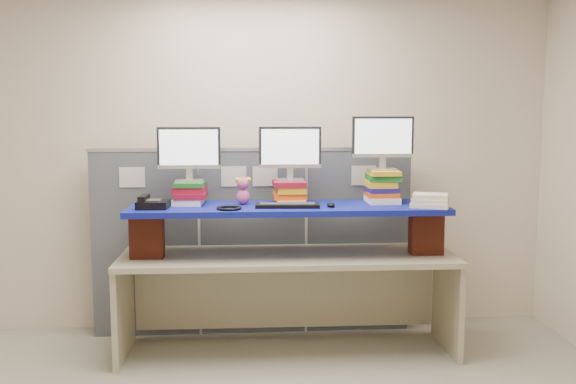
{
  "coord_description": "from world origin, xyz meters",
  "views": [
    {
      "loc": [
        -0.11,
        -3.36,
        1.82
      ],
      "look_at": [
        0.25,
        1.31,
        1.23
      ],
      "focal_mm": 40.0,
      "sensor_mm": 36.0,
      "label": 1
    }
  ],
  "objects": [
    {
      "name": "room",
      "position": [
        0.0,
        0.0,
        1.4
      ],
      "size": [
        5.0,
        4.0,
        2.8
      ],
      "color": "beige",
      "rests_on": "ground"
    },
    {
      "name": "book_stack_right",
      "position": [
        0.98,
        1.42,
        1.25
      ],
      "size": [
        0.26,
        0.31,
        0.25
      ],
      "color": "white",
      "rests_on": "blue_board"
    },
    {
      "name": "keyboard",
      "position": [
        0.24,
        1.22,
        1.14
      ],
      "size": [
        0.47,
        0.18,
        0.03
      ],
      "rotation": [
        0.0,
        0.0,
        -0.06
      ],
      "color": "black",
      "rests_on": "blue_board"
    },
    {
      "name": "book_stack_left",
      "position": [
        -0.48,
        1.44,
        1.21
      ],
      "size": [
        0.25,
        0.31,
        0.17
      ],
      "color": "white",
      "rests_on": "blue_board"
    },
    {
      "name": "monitor_center",
      "position": [
        0.27,
        1.43,
        1.53
      ],
      "size": [
        0.47,
        0.13,
        0.41
      ],
      "rotation": [
        0.0,
        0.0,
        -0.02
      ],
      "color": "#AEAEB3",
      "rests_on": "book_stack_center"
    },
    {
      "name": "desk",
      "position": [
        0.25,
        1.31,
        0.6
      ],
      "size": [
        2.5,
        0.76,
        0.76
      ],
      "rotation": [
        0.0,
        0.0,
        -0.02
      ],
      "color": "#B6AC8A",
      "rests_on": "ground"
    },
    {
      "name": "monitor_left",
      "position": [
        -0.48,
        1.44,
        1.53
      ],
      "size": [
        0.47,
        0.13,
        0.41
      ],
      "rotation": [
        0.0,
        0.0,
        -0.02
      ],
      "color": "#AEAEB3",
      "rests_on": "book_stack_left"
    },
    {
      "name": "desk_phone",
      "position": [
        -0.73,
        1.24,
        1.16
      ],
      "size": [
        0.23,
        0.21,
        0.09
      ],
      "rotation": [
        0.0,
        0.0,
        -0.08
      ],
      "color": "black",
      "rests_on": "blue_board"
    },
    {
      "name": "headset",
      "position": [
        -0.18,
        1.15,
        1.14
      ],
      "size": [
        0.21,
        0.21,
        0.02
      ],
      "primitive_type": "torus",
      "rotation": [
        0.0,
        0.0,
        -0.22
      ],
      "color": "black",
      "rests_on": "blue_board"
    },
    {
      "name": "blue_board",
      "position": [
        0.25,
        1.31,
        1.11
      ],
      "size": [
        2.34,
        0.62,
        0.04
      ],
      "primitive_type": "cube",
      "rotation": [
        0.0,
        0.0,
        -0.02
      ],
      "color": "#0E0A82",
      "rests_on": "brick_pier_left"
    },
    {
      "name": "brick_pier_left",
      "position": [
        -0.78,
        1.28,
        0.92
      ],
      "size": [
        0.24,
        0.13,
        0.33
      ],
      "primitive_type": "cube",
      "rotation": [
        0.0,
        0.0,
        -0.02
      ],
      "color": "maroon",
      "rests_on": "desk"
    },
    {
      "name": "monitor_right",
      "position": [
        0.98,
        1.42,
        1.6
      ],
      "size": [
        0.47,
        0.13,
        0.41
      ],
      "rotation": [
        0.0,
        0.0,
        -0.02
      ],
      "color": "#AEAEB3",
      "rests_on": "book_stack_right"
    },
    {
      "name": "mouse",
      "position": [
        0.56,
        1.21,
        1.14
      ],
      "size": [
        0.09,
        0.12,
        0.03
      ],
      "primitive_type": "ellipsoid",
      "rotation": [
        0.0,
        0.0,
        -0.39
      ],
      "color": "black",
      "rests_on": "blue_board"
    },
    {
      "name": "plush_toy",
      "position": [
        -0.08,
        1.39,
        1.23
      ],
      "size": [
        0.12,
        0.09,
        0.21
      ],
      "rotation": [
        0.0,
        0.0,
        -0.25
      ],
      "color": "#D14F8C",
      "rests_on": "blue_board"
    },
    {
      "name": "cubicle_partition",
      "position": [
        -0.0,
        1.78,
        0.77
      ],
      "size": [
        2.6,
        0.06,
        1.53
      ],
      "color": "#4A5058",
      "rests_on": "ground"
    },
    {
      "name": "binder_stack",
      "position": [
        1.28,
        1.16,
        1.17
      ],
      "size": [
        0.33,
        0.3,
        0.1
      ],
      "rotation": [
        0.0,
        0.0,
        -0.38
      ],
      "color": "#EFE7CB",
      "rests_on": "blue_board"
    },
    {
      "name": "brick_pier_right",
      "position": [
        1.28,
        1.25,
        0.92
      ],
      "size": [
        0.24,
        0.13,
        0.33
      ],
      "primitive_type": "cube",
      "rotation": [
        0.0,
        0.0,
        -0.02
      ],
      "color": "maroon",
      "rests_on": "desk"
    },
    {
      "name": "book_stack_center",
      "position": [
        0.27,
        1.43,
        1.21
      ],
      "size": [
        0.24,
        0.28,
        0.17
      ],
      "color": "white",
      "rests_on": "blue_board"
    }
  ]
}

